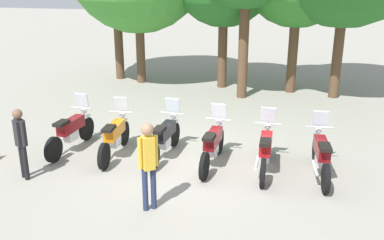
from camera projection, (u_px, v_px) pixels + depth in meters
ground_plane at (188, 161)px, 10.66m from camera, size 80.00×80.00×0.00m
motorcycle_0 at (71, 131)px, 11.19m from camera, size 0.62×2.19×1.37m
motorcycle_1 at (115, 136)px, 10.85m from camera, size 0.62×2.19×1.37m
motorcycle_2 at (165, 137)px, 10.77m from camera, size 0.62×2.19×1.37m
motorcycle_3 at (213, 144)px, 10.32m from camera, size 0.62×2.19×1.37m
motorcycle_4 at (265, 150)px, 10.01m from camera, size 0.62×2.19×1.37m
motorcycle_5 at (321, 154)px, 9.76m from camera, size 0.62×2.19×1.37m
person_0 at (21, 139)px, 9.48m from camera, size 0.37×0.30×1.63m
person_1 at (148, 160)px, 8.18m from camera, size 0.37×0.33×1.79m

